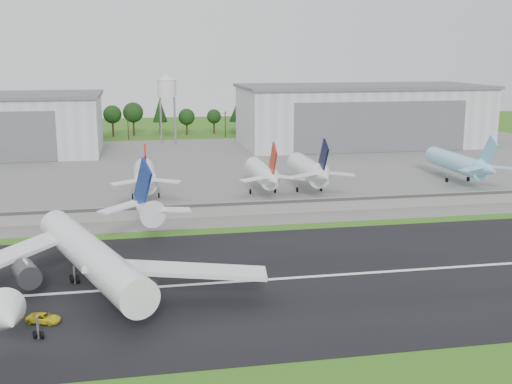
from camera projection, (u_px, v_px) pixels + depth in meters
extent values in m
plane|color=#376117|center=(268.00, 303.00, 100.52)|extent=(600.00, 600.00, 0.00)
cube|color=black|center=(256.00, 281.00, 110.11)|extent=(320.00, 60.00, 0.10)
cube|color=white|center=(256.00, 280.00, 110.09)|extent=(220.00, 1.00, 0.02)
cube|color=slate|center=(194.00, 169.00, 215.66)|extent=(320.00, 150.00, 0.10)
cube|color=gray|center=(220.00, 209.00, 152.92)|extent=(240.00, 0.50, 3.50)
cube|color=#38383A|center=(221.00, 205.00, 152.37)|extent=(240.00, 0.12, 0.70)
cube|color=silver|center=(361.00, 117.00, 270.09)|extent=(100.00, 45.00, 24.00)
cube|color=#595B60|center=(362.00, 86.00, 267.40)|extent=(102.00, 47.00, 1.20)
cube|color=#595B60|center=(381.00, 127.00, 248.76)|extent=(70.00, 0.30, 19.68)
cylinder|color=#99999E|center=(161.00, 121.00, 271.56)|extent=(0.50, 0.50, 20.00)
cylinder|color=#99999E|center=(174.00, 119.00, 278.42)|extent=(0.50, 0.50, 20.00)
cylinder|color=silver|center=(167.00, 88.00, 272.12)|extent=(8.00, 8.00, 7.00)
cone|color=silver|center=(167.00, 77.00, 271.12)|extent=(8.40, 8.40, 2.40)
cylinder|color=white|center=(91.00, 256.00, 103.78)|extent=(20.74, 43.27, 5.80)
cone|color=white|center=(7.00, 317.00, 79.69)|extent=(7.52, 7.64, 5.80)
cone|color=white|center=(145.00, 210.00, 129.06)|extent=(8.30, 10.35, 5.51)
cube|color=navy|center=(143.00, 185.00, 127.45)|extent=(3.79, 9.12, 11.13)
cube|color=white|center=(177.00, 270.00, 99.60)|extent=(28.46, 9.18, 2.65)
cylinder|color=#333338|center=(140.00, 281.00, 99.39)|extent=(5.48, 6.48, 3.80)
cube|color=white|center=(168.00, 209.00, 127.69)|extent=(9.13, 3.57, 0.98)
cylinder|color=#333338|center=(26.00, 274.00, 102.45)|extent=(5.48, 6.48, 3.80)
cube|color=white|center=(120.00, 208.00, 129.30)|extent=(9.05, 8.09, 0.98)
cube|color=#99999E|center=(82.00, 291.00, 100.88)|extent=(19.81, 31.61, 3.20)
cylinder|color=black|center=(75.00, 279.00, 108.53)|extent=(0.90, 1.55, 1.50)
imported|color=yellow|center=(44.00, 318.00, 92.78)|extent=(5.37, 3.85, 1.36)
cylinder|color=white|center=(145.00, 176.00, 172.88)|extent=(5.81, 24.00, 5.81)
cone|color=white|center=(146.00, 183.00, 157.80)|extent=(5.52, 7.00, 5.52)
cube|color=#AA160D|center=(145.00, 164.00, 157.25)|extent=(0.45, 8.59, 10.02)
cylinder|color=#99999E|center=(132.00, 194.00, 171.26)|extent=(0.32, 0.32, 3.00)
cylinder|color=#99999E|center=(159.00, 193.00, 172.54)|extent=(0.32, 0.32, 3.00)
cylinder|color=black|center=(133.00, 196.00, 171.41)|extent=(0.40, 1.40, 1.40)
cylinder|color=white|center=(261.00, 173.00, 178.86)|extent=(5.13, 24.00, 5.13)
cone|color=white|center=(273.00, 180.00, 163.77)|extent=(4.87, 7.00, 4.87)
cube|color=#B1210D|center=(273.00, 161.00, 163.23)|extent=(0.45, 8.59, 10.02)
cylinder|color=#99999E|center=(250.00, 189.00, 177.16)|extent=(0.32, 0.32, 3.00)
cylinder|color=#99999E|center=(275.00, 188.00, 178.45)|extent=(0.32, 0.32, 3.00)
cylinder|color=black|center=(250.00, 191.00, 177.31)|extent=(0.40, 1.40, 1.40)
cylinder|color=white|center=(308.00, 169.00, 181.20)|extent=(6.13, 24.00, 6.13)
cone|color=white|center=(323.00, 176.00, 166.11)|extent=(5.82, 7.00, 5.82)
cube|color=black|center=(323.00, 157.00, 165.57)|extent=(0.45, 8.59, 10.02)
cylinder|color=#99999E|center=(297.00, 187.00, 179.61)|extent=(0.32, 0.32, 3.00)
cylinder|color=#99999E|center=(321.00, 186.00, 180.90)|extent=(0.32, 0.32, 3.00)
cylinder|color=black|center=(297.00, 190.00, 179.76)|extent=(0.40, 1.40, 1.40)
cylinder|color=#8CD4F2|center=(455.00, 162.00, 194.88)|extent=(5.47, 30.00, 5.47)
cone|color=#8CD4F2|center=(488.00, 170.00, 176.91)|extent=(5.19, 7.00, 5.19)
cube|color=#75BFF1|center=(489.00, 152.00, 176.37)|extent=(0.45, 8.59, 10.02)
cylinder|color=#99999E|center=(447.00, 178.00, 193.22)|extent=(0.32, 0.32, 3.00)
cylinder|color=#99999E|center=(468.00, 177.00, 194.51)|extent=(0.32, 0.32, 3.00)
cylinder|color=black|center=(447.00, 180.00, 193.37)|extent=(0.40, 1.40, 1.40)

